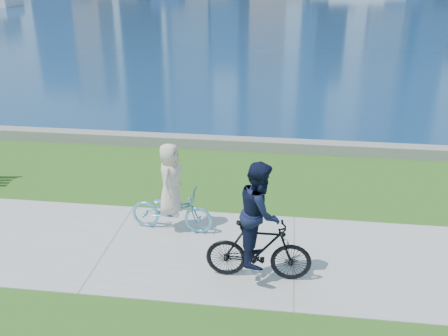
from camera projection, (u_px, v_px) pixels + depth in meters
The scene contains 5 objects.
ground at pixel (110, 245), 10.91m from camera, with size 320.00×320.00×0.00m, color #285516.
concrete_path at pixel (110, 244), 10.91m from camera, with size 80.00×3.50×0.02m, color #A3A49E.
seawall at pixel (173, 141), 16.49m from camera, with size 90.00×0.50×0.35m, color slate.
cyclist_woman at pixel (171, 199), 11.19m from camera, with size 0.82×1.96×2.09m.
cyclist_man at pixel (259, 232), 9.38m from camera, with size 0.76×2.04×2.44m.
Camera 1 is at (3.71, -8.95, 5.85)m, focal length 40.00 mm.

